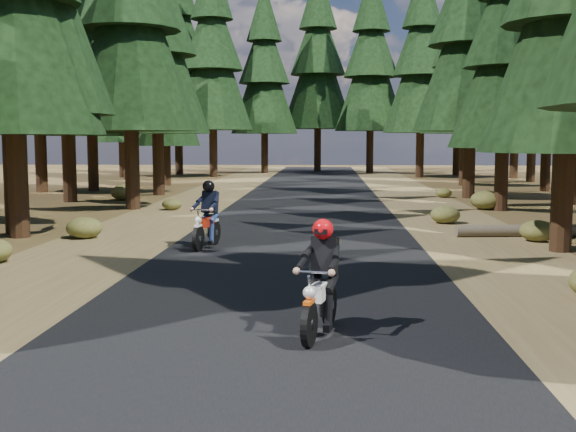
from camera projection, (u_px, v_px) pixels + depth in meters
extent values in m
plane|color=#422E17|center=(283.00, 289.00, 12.30)|extent=(120.00, 120.00, 0.00)
cube|color=black|center=(296.00, 246.00, 17.27)|extent=(6.00, 100.00, 0.01)
cube|color=brown|center=(107.00, 245.00, 17.51)|extent=(3.20, 100.00, 0.01)
cube|color=brown|center=(490.00, 248.00, 17.03)|extent=(3.20, 100.00, 0.01)
cylinder|color=black|center=(16.00, 135.00, 18.54)|extent=(0.51, 0.51, 5.34)
cone|color=black|center=(11.00, 1.00, 18.19)|extent=(4.54, 4.54, 6.68)
cylinder|color=black|center=(564.00, 152.00, 16.20)|extent=(0.48, 0.48, 4.52)
cone|color=black|center=(569.00, 24.00, 15.90)|extent=(3.84, 3.84, 5.65)
cylinder|color=black|center=(12.00, 114.00, 19.29)|extent=(0.56, 0.56, 6.43)
cylinder|color=black|center=(131.00, 131.00, 26.13)|extent=(0.53, 0.53, 5.72)
cone|color=black|center=(129.00, 30.00, 25.76)|extent=(4.86, 4.86, 7.15)
cylinder|color=black|center=(502.00, 148.00, 25.67)|extent=(0.48, 0.48, 4.51)
cone|color=black|center=(505.00, 67.00, 25.37)|extent=(3.83, 3.83, 5.64)
cone|color=black|center=(507.00, 8.00, 25.16)|extent=(2.93, 2.93, 4.06)
cylinder|color=black|center=(68.00, 124.00, 29.22)|extent=(0.55, 0.55, 6.37)
cone|color=black|center=(65.00, 23.00, 28.80)|extent=(5.41, 5.41, 7.96)
cylinder|color=black|center=(158.00, 133.00, 32.99)|extent=(0.53, 0.53, 5.64)
cone|color=black|center=(156.00, 55.00, 32.62)|extent=(4.79, 4.79, 7.05)
cylinder|color=black|center=(470.00, 131.00, 31.23)|extent=(0.53, 0.53, 5.83)
cone|color=black|center=(472.00, 45.00, 30.84)|extent=(4.95, 4.95, 7.29)
cylinder|color=black|center=(92.00, 136.00, 35.65)|extent=(0.52, 0.52, 5.45)
cone|color=black|center=(90.00, 66.00, 35.29)|extent=(4.63, 4.63, 6.81)
cone|color=black|center=(89.00, 15.00, 35.03)|extent=(3.54, 3.54, 4.90)
cylinder|color=black|center=(546.00, 144.00, 35.43)|extent=(0.48, 0.48, 4.61)
cone|color=black|center=(549.00, 85.00, 35.13)|extent=(3.92, 3.92, 5.77)
cone|color=black|center=(550.00, 42.00, 34.91)|extent=(3.00, 3.00, 4.15)
cylinder|color=black|center=(166.00, 146.00, 39.76)|extent=(0.48, 0.48, 4.42)
cone|color=black|center=(165.00, 95.00, 39.47)|extent=(3.76, 3.76, 5.52)
cone|color=black|center=(165.00, 58.00, 39.26)|extent=(2.87, 2.87, 3.98)
cone|color=black|center=(164.00, 21.00, 39.05)|extent=(1.99, 1.99, 3.31)
cylinder|color=black|center=(465.00, 133.00, 39.77)|extent=(0.53, 0.53, 5.76)
cone|color=black|center=(466.00, 67.00, 39.39)|extent=(4.90, 4.90, 7.21)
cone|color=black|center=(468.00, 19.00, 39.12)|extent=(3.75, 3.75, 5.19)
cylinder|color=black|center=(127.00, 142.00, 45.22)|extent=(0.49, 0.49, 4.75)
cone|color=black|center=(126.00, 94.00, 44.91)|extent=(4.04, 4.04, 5.93)
cone|color=black|center=(125.00, 60.00, 44.68)|extent=(3.09, 3.09, 4.27)
cone|color=black|center=(124.00, 24.00, 44.45)|extent=(2.14, 2.14, 3.56)
cylinder|color=black|center=(532.00, 135.00, 43.18)|extent=(0.53, 0.53, 5.66)
cone|color=black|center=(534.00, 75.00, 42.81)|extent=(4.81, 4.81, 7.07)
cone|color=black|center=(536.00, 31.00, 42.54)|extent=(3.68, 3.68, 5.09)
cylinder|color=black|center=(40.00, 126.00, 34.50)|extent=(0.56, 0.56, 6.40)
cone|color=black|center=(37.00, 41.00, 34.08)|extent=(5.44, 5.44, 8.00)
cylinder|color=black|center=(565.00, 131.00, 37.12)|extent=(0.54, 0.54, 6.00)
cone|color=black|center=(568.00, 57.00, 36.72)|extent=(5.10, 5.10, 7.50)
cone|color=black|center=(570.00, 2.00, 36.44)|extent=(3.90, 3.90, 5.40)
cylinder|color=black|center=(213.00, 130.00, 49.08)|extent=(0.56, 0.56, 6.40)
cone|color=black|center=(213.00, 70.00, 48.66)|extent=(5.44, 5.44, 8.00)
cone|color=black|center=(212.00, 27.00, 48.35)|extent=(4.16, 4.16, 5.76)
cylinder|color=black|center=(420.00, 133.00, 48.36)|extent=(0.54, 0.54, 6.00)
cone|color=black|center=(421.00, 76.00, 47.96)|extent=(5.10, 5.10, 7.50)
cone|color=black|center=(422.00, 35.00, 47.68)|extent=(3.90, 3.90, 5.40)
cylinder|color=black|center=(179.00, 128.00, 52.19)|extent=(0.57, 0.57, 6.80)
cone|color=black|center=(178.00, 68.00, 51.75)|extent=(5.78, 5.78, 8.50)
cone|color=black|center=(177.00, 25.00, 51.42)|extent=(4.42, 4.42, 6.12)
cylinder|color=black|center=(457.00, 130.00, 51.16)|extent=(0.56, 0.56, 6.40)
cone|color=black|center=(459.00, 73.00, 50.73)|extent=(5.44, 5.44, 8.00)
cone|color=black|center=(460.00, 31.00, 50.43)|extent=(4.16, 4.16, 5.76)
cylinder|color=black|center=(265.00, 133.00, 54.90)|extent=(0.54, 0.54, 6.00)
cone|color=black|center=(264.00, 84.00, 54.50)|extent=(5.10, 5.10, 7.50)
cone|color=black|center=(264.00, 47.00, 54.22)|extent=(3.90, 3.90, 5.40)
cone|color=black|center=(264.00, 11.00, 53.93)|extent=(2.70, 2.70, 4.50)
cylinder|color=black|center=(370.00, 131.00, 54.45)|extent=(0.56, 0.56, 6.40)
cone|color=black|center=(371.00, 77.00, 54.03)|extent=(5.44, 5.44, 8.00)
cone|color=black|center=(371.00, 38.00, 53.73)|extent=(4.16, 4.16, 5.76)
cylinder|color=black|center=(318.00, 129.00, 57.62)|extent=(0.57, 0.57, 6.80)
cone|color=black|center=(318.00, 75.00, 57.17)|extent=(5.78, 5.78, 8.50)
cone|color=black|center=(318.00, 36.00, 56.85)|extent=(4.42, 4.42, 6.12)
cylinder|color=black|center=(122.00, 136.00, 48.44)|extent=(0.52, 0.52, 5.60)
cone|color=black|center=(121.00, 83.00, 48.07)|extent=(4.76, 4.76, 7.00)
cone|color=black|center=(120.00, 44.00, 47.81)|extent=(3.64, 3.64, 5.04)
cone|color=black|center=(119.00, 6.00, 47.54)|extent=(2.52, 2.52, 4.20)
cylinder|color=black|center=(515.00, 132.00, 47.05)|extent=(0.54, 0.54, 6.00)
cone|color=black|center=(517.00, 74.00, 46.65)|extent=(5.10, 5.10, 7.50)
cone|color=black|center=(518.00, 32.00, 46.37)|extent=(3.90, 3.90, 5.40)
cylinder|color=#4C4233|center=(554.00, 230.00, 18.99)|extent=(5.21, 0.85, 0.32)
ellipsoid|color=#474C1E|center=(445.00, 215.00, 21.91)|extent=(0.90, 0.90, 0.54)
ellipsoid|color=#474C1E|center=(486.00, 200.00, 26.28)|extent=(1.15, 1.15, 0.69)
ellipsoid|color=#474C1E|center=(84.00, 228.00, 18.60)|extent=(0.92, 0.92, 0.55)
ellipsoid|color=#474C1E|center=(444.00, 193.00, 31.66)|extent=(0.71, 0.71, 0.42)
ellipsoid|color=#474C1E|center=(172.00, 204.00, 26.10)|extent=(0.69, 0.69, 0.42)
ellipsoid|color=#474C1E|center=(124.00, 192.00, 30.30)|extent=(1.10, 1.10, 0.66)
ellipsoid|color=#474C1E|center=(538.00, 231.00, 18.04)|extent=(0.89, 0.89, 0.54)
cube|color=black|center=(320.00, 258.00, 9.27)|extent=(0.38, 0.28, 0.49)
sphere|color=#BD070D|center=(320.00, 231.00, 9.23)|extent=(0.33, 0.33, 0.27)
cube|color=black|center=(206.00, 203.00, 16.84)|extent=(0.39, 0.28, 0.51)
sphere|color=black|center=(206.00, 187.00, 16.80)|extent=(0.33, 0.33, 0.29)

